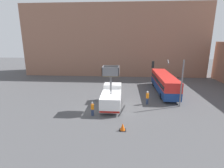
# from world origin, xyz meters

# --- Properties ---
(ground_plane) EXTENTS (120.00, 120.00, 0.00)m
(ground_plane) POSITION_xyz_m (0.00, 0.00, 0.00)
(ground_plane) COLOR #4C4C4F
(building_backdrop_far) EXTENTS (44.00, 10.00, 16.86)m
(building_backdrop_far) POSITION_xyz_m (0.00, 25.27, 8.43)
(building_backdrop_far) COLOR #936651
(building_backdrop_far) RESTS_ON ground_plane
(utility_truck) EXTENTS (2.49, 6.38, 5.69)m
(utility_truck) POSITION_xyz_m (1.04, 1.01, 1.46)
(utility_truck) COLOR white
(utility_truck) RESTS_ON ground_plane
(city_bus) EXTENTS (2.51, 12.13, 3.08)m
(city_bus) POSITION_xyz_m (9.52, 8.23, 1.80)
(city_bus) COLOR navy
(city_bus) RESTS_ON ground_plane
(traffic_light_pole) EXTENTS (4.04, 3.79, 6.36)m
(traffic_light_pole) POSITION_xyz_m (8.95, 1.86, 4.33)
(traffic_light_pole) COLOR slate
(traffic_light_pole) RESTS_ON ground_plane
(road_worker_near_truck) EXTENTS (0.38, 0.38, 1.76)m
(road_worker_near_truck) POSITION_xyz_m (-1.02, -2.11, 0.88)
(road_worker_near_truck) COLOR navy
(road_worker_near_truck) RESTS_ON ground_plane
(road_worker_directing) EXTENTS (0.38, 0.38, 1.93)m
(road_worker_directing) POSITION_xyz_m (5.99, 2.20, 0.97)
(road_worker_directing) COLOR navy
(road_worker_directing) RESTS_ON ground_plane
(traffic_cone_near_truck) EXTENTS (0.67, 0.67, 0.77)m
(traffic_cone_near_truck) POSITION_xyz_m (2.65, -5.38, 0.36)
(traffic_cone_near_truck) COLOR black
(traffic_cone_near_truck) RESTS_ON ground_plane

